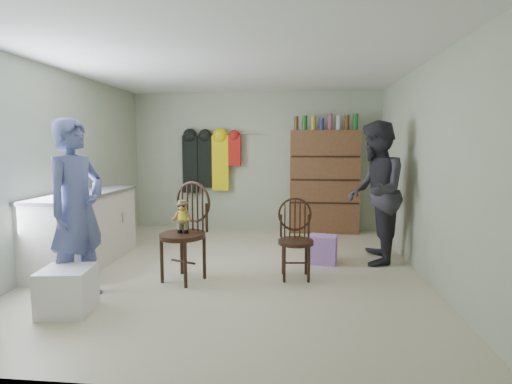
# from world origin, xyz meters

# --- Properties ---
(ground_plane) EXTENTS (5.00, 5.00, 0.00)m
(ground_plane) POSITION_xyz_m (0.00, 0.00, 0.00)
(ground_plane) COLOR beige
(ground_plane) RESTS_ON ground
(room_walls) EXTENTS (5.00, 5.00, 5.00)m
(room_walls) POSITION_xyz_m (0.00, 0.53, 1.58)
(room_walls) COLOR #B0B799
(room_walls) RESTS_ON ground
(counter) EXTENTS (0.64, 1.86, 0.94)m
(counter) POSITION_xyz_m (-1.95, 0.00, 0.47)
(counter) COLOR silver
(counter) RESTS_ON ground
(plastic_tub) EXTENTS (0.49, 0.48, 0.42)m
(plastic_tub) POSITION_xyz_m (-1.33, -1.46, 0.21)
(plastic_tub) COLOR white
(plastic_tub) RESTS_ON ground
(chair_front) EXTENTS (0.66, 0.66, 1.13)m
(chair_front) POSITION_xyz_m (-0.49, -0.44, 0.63)
(chair_front) COLOR black
(chair_front) RESTS_ON ground
(chair_far) EXTENTS (0.44, 0.44, 0.93)m
(chair_far) POSITION_xyz_m (0.75, -0.23, 0.50)
(chair_far) COLOR black
(chair_far) RESTS_ON ground
(striped_bag) EXTENTS (0.40, 0.34, 0.37)m
(striped_bag) POSITION_xyz_m (1.12, 0.36, 0.18)
(striped_bag) COLOR #E572C7
(striped_bag) RESTS_ON ground
(person_left) EXTENTS (0.60, 0.75, 1.81)m
(person_left) POSITION_xyz_m (-1.41, -1.09, 0.90)
(person_left) COLOR #535D98
(person_left) RESTS_ON ground
(person_right) EXTENTS (0.84, 1.01, 1.86)m
(person_right) POSITION_xyz_m (1.78, 0.48, 0.93)
(person_right) COLOR #2D2B33
(person_right) RESTS_ON ground
(dresser) EXTENTS (1.20, 0.39, 2.08)m
(dresser) POSITION_xyz_m (1.25, 2.30, 0.92)
(dresser) COLOR brown
(dresser) RESTS_ON ground
(coat_rack) EXTENTS (1.42, 0.12, 1.09)m
(coat_rack) POSITION_xyz_m (-0.83, 2.38, 1.25)
(coat_rack) COLOR #99999E
(coat_rack) RESTS_ON ground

